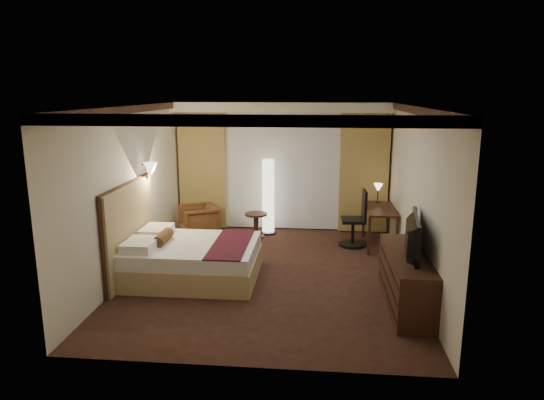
# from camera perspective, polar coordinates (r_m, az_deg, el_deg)

# --- Properties ---
(floor) EXTENTS (4.50, 5.50, 0.01)m
(floor) POSITION_cam_1_polar(r_m,az_deg,el_deg) (8.01, -0.28, -8.69)
(floor) COLOR black
(floor) RESTS_ON ground
(ceiling) EXTENTS (4.50, 5.50, 0.01)m
(ceiling) POSITION_cam_1_polar(r_m,az_deg,el_deg) (7.46, -0.30, 11.01)
(ceiling) COLOR white
(ceiling) RESTS_ON back_wall
(back_wall) EXTENTS (4.50, 0.02, 2.70)m
(back_wall) POSITION_cam_1_polar(r_m,az_deg,el_deg) (10.32, 1.24, 3.95)
(back_wall) COLOR beige
(back_wall) RESTS_ON floor
(left_wall) EXTENTS (0.02, 5.50, 2.70)m
(left_wall) POSITION_cam_1_polar(r_m,az_deg,el_deg) (8.15, -16.22, 1.09)
(left_wall) COLOR beige
(left_wall) RESTS_ON floor
(right_wall) EXTENTS (0.02, 5.50, 2.70)m
(right_wall) POSITION_cam_1_polar(r_m,az_deg,el_deg) (7.73, 16.55, 0.45)
(right_wall) COLOR beige
(right_wall) RESTS_ON floor
(crown_molding) EXTENTS (4.50, 5.50, 0.12)m
(crown_molding) POSITION_cam_1_polar(r_m,az_deg,el_deg) (7.46, -0.30, 10.55)
(crown_molding) COLOR black
(crown_molding) RESTS_ON ceiling
(soffit) EXTENTS (4.50, 0.50, 0.20)m
(soffit) POSITION_cam_1_polar(r_m,az_deg,el_deg) (9.95, 1.17, 10.86)
(soffit) COLOR white
(soffit) RESTS_ON ceiling
(curtain_sheer) EXTENTS (2.48, 0.04, 2.45)m
(curtain_sheer) POSITION_cam_1_polar(r_m,az_deg,el_deg) (10.25, 1.21, 3.33)
(curtain_sheer) COLOR silver
(curtain_sheer) RESTS_ON back_wall
(curtain_left_drape) EXTENTS (1.00, 0.14, 2.45)m
(curtain_left_drape) POSITION_cam_1_polar(r_m,az_deg,el_deg) (10.46, -8.16, 3.39)
(curtain_left_drape) COLOR #A2904A
(curtain_left_drape) RESTS_ON back_wall
(curtain_right_drape) EXTENTS (1.00, 0.14, 2.45)m
(curtain_right_drape) POSITION_cam_1_polar(r_m,az_deg,el_deg) (10.21, 10.75, 3.07)
(curtain_right_drape) COLOR #A2904A
(curtain_right_drape) RESTS_ON back_wall
(wall_sconce) EXTENTS (0.24, 0.24, 0.24)m
(wall_sconce) POSITION_cam_1_polar(r_m,az_deg,el_deg) (8.52, -14.09, 3.54)
(wall_sconce) COLOR white
(wall_sconce) RESTS_ON left_wall
(bed) EXTENTS (2.01, 1.57, 0.59)m
(bed) POSITION_cam_1_polar(r_m,az_deg,el_deg) (7.85, -9.18, -7.01)
(bed) COLOR white
(bed) RESTS_ON floor
(headboard) EXTENTS (0.12, 1.87, 1.50)m
(headboard) POSITION_cam_1_polar(r_m,az_deg,el_deg) (8.03, -16.34, -3.51)
(headboard) COLOR tan
(headboard) RESTS_ON floor
(armchair) EXTENTS (0.92, 0.94, 0.73)m
(armchair) POSITION_cam_1_polar(r_m,az_deg,el_deg) (9.94, -8.63, -2.32)
(armchair) COLOR #4A2716
(armchair) RESTS_ON floor
(side_table) EXTENTS (0.46, 0.46, 0.50)m
(side_table) POSITION_cam_1_polar(r_m,az_deg,el_deg) (9.88, -1.89, -2.97)
(side_table) COLOR black
(side_table) RESTS_ON floor
(floor_lamp) EXTENTS (0.33, 0.33, 1.57)m
(floor_lamp) POSITION_cam_1_polar(r_m,az_deg,el_deg) (10.01, -0.44, 0.39)
(floor_lamp) COLOR white
(floor_lamp) RESTS_ON floor
(desk) EXTENTS (0.55, 1.23, 0.75)m
(desk) POSITION_cam_1_polar(r_m,az_deg,el_deg) (9.53, 12.52, -3.10)
(desk) COLOR black
(desk) RESTS_ON floor
(desk_lamp) EXTENTS (0.18, 0.18, 0.34)m
(desk_lamp) POSITION_cam_1_polar(r_m,az_deg,el_deg) (9.85, 12.36, 0.69)
(desk_lamp) COLOR #FFD899
(desk_lamp) RESTS_ON desk
(office_chair) EXTENTS (0.55, 0.55, 1.10)m
(office_chair) POSITION_cam_1_polar(r_m,az_deg,el_deg) (9.39, 9.53, -2.11)
(office_chair) COLOR black
(office_chair) RESTS_ON floor
(dresser) EXTENTS (0.50, 1.90, 0.74)m
(dresser) POSITION_cam_1_polar(r_m,az_deg,el_deg) (7.07, 15.47, -8.94)
(dresser) COLOR black
(dresser) RESTS_ON floor
(television) EXTENTS (0.83, 1.26, 0.15)m
(television) POSITION_cam_1_polar(r_m,az_deg,el_deg) (6.84, 15.57, -3.40)
(television) COLOR black
(television) RESTS_ON dresser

